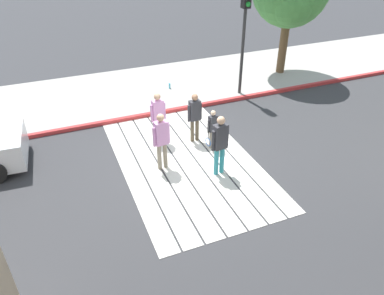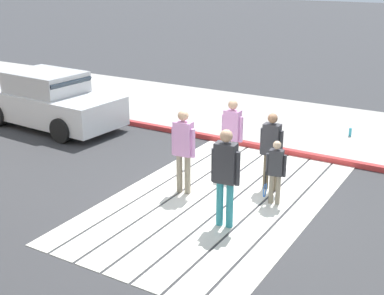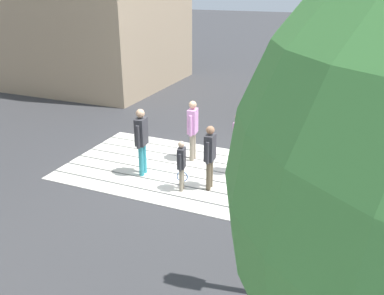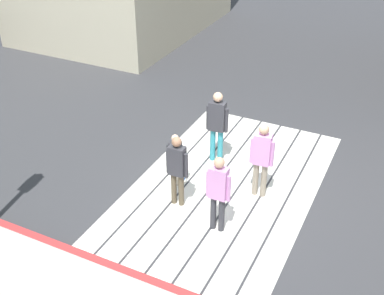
% 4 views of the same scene
% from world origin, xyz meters
% --- Properties ---
extents(ground_plane, '(120.00, 120.00, 0.00)m').
position_xyz_m(ground_plane, '(0.00, 0.00, 0.00)').
color(ground_plane, '#38383A').
extents(crosswalk_stripes, '(6.40, 3.80, 0.01)m').
position_xyz_m(crosswalk_stripes, '(0.00, -0.00, 0.01)').
color(crosswalk_stripes, silver).
rests_on(crosswalk_stripes, ground).
extents(curb_painted, '(0.16, 40.00, 0.13)m').
position_xyz_m(curb_painted, '(-3.25, 0.00, 0.07)').
color(curb_painted, '#BC3333').
rests_on(curb_painted, ground).
extents(pedestrian_adult_lead, '(0.27, 0.52, 1.81)m').
position_xyz_m(pedestrian_adult_lead, '(0.88, 0.62, 1.05)').
color(pedestrian_adult_lead, teal).
rests_on(pedestrian_adult_lead, ground).
extents(pedestrian_adult_trailing, '(0.23, 0.50, 1.69)m').
position_xyz_m(pedestrian_adult_trailing, '(-1.40, -0.40, 0.99)').
color(pedestrian_adult_trailing, '#333338').
rests_on(pedestrian_adult_trailing, ground).
extents(pedestrian_adult_side, '(0.26, 0.51, 1.75)m').
position_xyz_m(pedestrian_adult_side, '(0.03, -0.76, 1.02)').
color(pedestrian_adult_side, gray).
rests_on(pedestrian_adult_side, ground).
extents(pedestrian_teen_behind, '(0.22, 0.48, 1.64)m').
position_xyz_m(pedestrian_teen_behind, '(-1.02, 0.68, 0.96)').
color(pedestrian_teen_behind, brown).
rests_on(pedestrian_teen_behind, ground).
extents(pedestrian_child_with_racket, '(0.31, 0.41, 1.30)m').
position_xyz_m(pedestrian_child_with_racket, '(-0.43, 1.02, 0.73)').
color(pedestrian_child_with_racket, gray).
rests_on(pedestrian_child_with_racket, ground).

